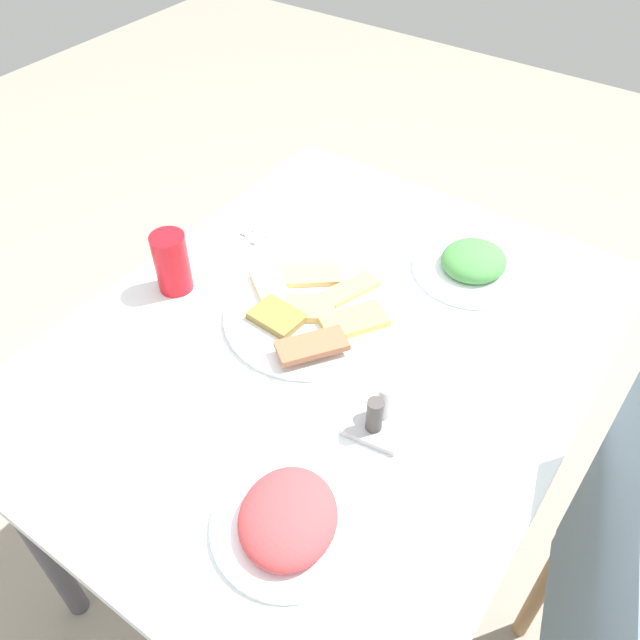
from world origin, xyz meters
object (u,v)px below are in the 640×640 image
salad_plate_rice (288,520)px  spoon (284,220)px  dining_table (328,370)px  soda_can (172,263)px  salad_plate_greens (473,264)px  fork (270,215)px  condiment_caddy (379,416)px  paper_napkin (277,219)px  pide_platter (309,312)px

salad_plate_rice → spoon: bearing=-142.2°
dining_table → soda_can: size_ratio=8.84×
salad_plate_greens → fork: bearing=-78.9°
salad_plate_greens → condiment_caddy: condiment_caddy is taller
salad_plate_greens → fork: (0.09, -0.44, -0.01)m
salad_plate_rice → spoon: size_ratio=1.09×
fork → spoon: 0.04m
paper_napkin → fork: fork is taller
pide_platter → salad_plate_rice: (0.36, 0.22, 0.01)m
pide_platter → spoon: 0.30m
pide_platter → condiment_caddy: (0.14, 0.23, 0.01)m
pide_platter → salad_plate_rice: 0.42m
fork → spoon: same height
paper_napkin → soda_can: bearing=-4.7°
paper_napkin → spoon: size_ratio=0.63×
fork → condiment_caddy: size_ratio=1.73×
dining_table → salad_plate_greens: bearing=159.2°
spoon → soda_can: bearing=-5.1°
pide_platter → spoon: pide_platter is taller
salad_plate_rice → pide_platter: bearing=-148.1°
salad_plate_greens → soda_can: size_ratio=1.94×
spoon → paper_napkin: bearing=-86.9°
paper_napkin → dining_table: bearing=51.3°
pide_platter → soda_can: size_ratio=2.58×
dining_table → condiment_caddy: condiment_caddy is taller
pide_platter → salad_plate_greens: 0.35m
salad_plate_greens → spoon: bearing=-78.0°
pide_platter → condiment_caddy: bearing=59.8°
paper_napkin → condiment_caddy: (0.34, 0.47, 0.02)m
dining_table → pide_platter: 0.11m
dining_table → salad_plate_rice: 0.37m
pide_platter → soda_can: (0.08, -0.26, 0.05)m
salad_plate_rice → soda_can: bearing=-120.0°
soda_can → fork: bearing=178.9°
soda_can → salad_plate_rice: bearing=60.0°
salad_plate_rice → paper_napkin: 0.73m
soda_can → paper_napkin: (-0.29, 0.02, -0.06)m
pide_platter → paper_napkin: bearing=-131.6°
pide_platter → salad_plate_greens: salad_plate_greens is taller
salad_plate_greens → fork: size_ratio=1.34×
dining_table → condiment_caddy: 0.22m
paper_napkin → salad_plate_rice: bearing=39.0°
dining_table → fork: (-0.24, -0.32, 0.08)m
spoon → condiment_caddy: bearing=55.7°
dining_table → salad_plate_greens: size_ratio=4.56×
dining_table → condiment_caddy: bearing=58.2°
soda_can → paper_napkin: 0.29m
pide_platter → spoon: bearing=-133.8°
salad_plate_greens → condiment_caddy: (0.43, 0.04, 0.01)m
salad_plate_rice → salad_plate_greens: bearing=-177.1°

